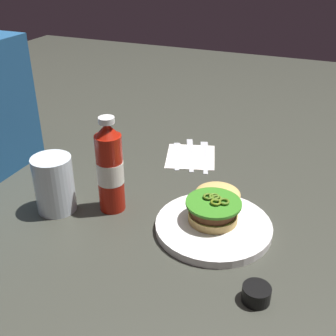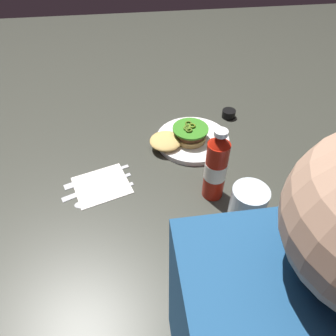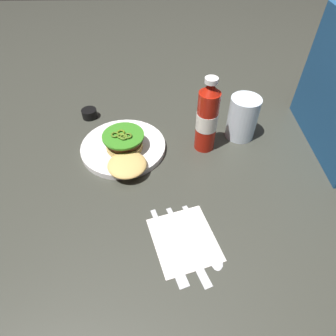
# 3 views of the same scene
# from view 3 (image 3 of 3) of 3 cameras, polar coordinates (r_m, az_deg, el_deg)

# --- Properties ---
(ground_plane) EXTENTS (3.00, 3.00, 0.00)m
(ground_plane) POSITION_cam_3_polar(r_m,az_deg,el_deg) (0.81, -1.81, 0.41)
(ground_plane) COLOR #35372F
(dinner_plate) EXTENTS (0.25, 0.25, 0.02)m
(dinner_plate) POSITION_cam_3_polar(r_m,az_deg,el_deg) (0.86, -8.78, 4.09)
(dinner_plate) COLOR white
(dinner_plate) RESTS_ON ground_plane
(burger_sandwich) EXTENTS (0.20, 0.13, 0.05)m
(burger_sandwich) POSITION_cam_3_polar(r_m,az_deg,el_deg) (0.81, -8.49, 3.65)
(burger_sandwich) COLOR tan
(burger_sandwich) RESTS_ON dinner_plate
(ketchup_bottle) EXTENTS (0.06, 0.06, 0.22)m
(ketchup_bottle) POSITION_cam_3_polar(r_m,az_deg,el_deg) (0.81, 7.72, 9.71)
(ketchup_bottle) COLOR #A8190C
(ketchup_bottle) RESTS_ON ground_plane
(water_glass) EXTENTS (0.09, 0.09, 0.13)m
(water_glass) POSITION_cam_3_polar(r_m,az_deg,el_deg) (0.90, 14.50, 9.58)
(water_glass) COLOR silver
(water_glass) RESTS_ON ground_plane
(condiment_cup) EXTENTS (0.05, 0.05, 0.03)m
(condiment_cup) POSITION_cam_3_polar(r_m,az_deg,el_deg) (1.01, -15.24, 10.33)
(condiment_cup) COLOR black
(condiment_cup) RESTS_ON ground_plane
(napkin) EXTENTS (0.19, 0.17, 0.00)m
(napkin) POSITION_cam_3_polar(r_m,az_deg,el_deg) (0.67, 3.21, -13.87)
(napkin) COLOR white
(napkin) RESTS_ON ground_plane
(fork_utensil) EXTENTS (0.19, 0.08, 0.00)m
(fork_utensil) POSITION_cam_3_polar(r_m,az_deg,el_deg) (0.65, 0.42, -16.09)
(fork_utensil) COLOR silver
(fork_utensil) RESTS_ON napkin
(butter_knife) EXTENTS (0.20, 0.09, 0.00)m
(butter_knife) POSITION_cam_3_polar(r_m,az_deg,el_deg) (0.65, 4.24, -15.56)
(butter_knife) COLOR silver
(butter_knife) RESTS_ON napkin
(spoon_utensil) EXTENTS (0.17, 0.08, 0.00)m
(spoon_utensil) POSITION_cam_3_polar(r_m,az_deg,el_deg) (0.66, 7.72, -14.61)
(spoon_utensil) COLOR silver
(spoon_utensil) RESTS_ON napkin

